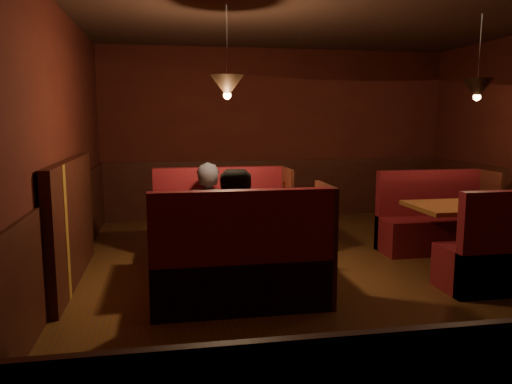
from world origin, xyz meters
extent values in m
cube|color=#5E3613|center=(0.00, 0.00, -0.01)|extent=(6.00, 7.00, 0.01)
cube|color=#39241B|center=(0.00, 0.00, 2.90)|extent=(6.00, 7.00, 0.01)
cube|color=#3C130F|center=(0.00, 3.50, 1.45)|extent=(6.00, 0.01, 2.90)
cube|color=#3C130F|center=(-3.00, 0.00, 1.45)|extent=(0.01, 7.00, 2.90)
cube|color=#330F0B|center=(0.00, 3.48, 0.50)|extent=(6.00, 0.04, 1.00)
cube|color=#330F0B|center=(-2.98, 0.00, 0.50)|extent=(0.04, 7.00, 1.00)
cube|color=#330F0B|center=(-2.92, 0.40, 0.65)|extent=(0.10, 2.20, 1.30)
cube|color=#A6772A|center=(-2.87, -0.15, 0.65)|extent=(0.01, 0.12, 1.30)
cylinder|color=#333333|center=(-1.29, 0.14, 2.45)|extent=(0.01, 0.01, 0.80)
cone|color=black|center=(-1.29, 0.14, 2.05)|extent=(0.34, 0.34, 0.22)
sphere|color=#FFBF72|center=(-1.29, 0.14, 1.96)|extent=(0.08, 0.08, 0.08)
cylinder|color=#333333|center=(1.50, 0.09, 2.45)|extent=(0.01, 0.01, 0.80)
cone|color=black|center=(1.50, 0.09, 2.05)|extent=(0.34, 0.34, 0.22)
sphere|color=#FFBF72|center=(1.50, 0.09, 1.96)|extent=(0.08, 0.08, 0.08)
cube|color=brown|center=(-1.29, 0.14, 0.77)|extent=(1.50, 0.91, 0.05)
cylinder|color=#330F0B|center=(-1.29, 0.14, 0.37)|extent=(0.15, 0.15, 0.75)
cylinder|color=#330F0B|center=(-1.29, 0.14, 0.02)|extent=(0.60, 0.60, 0.04)
cylinder|color=silver|center=(-1.22, 0.05, 0.81)|extent=(0.30, 0.30, 0.02)
cube|color=black|center=(-1.19, 0.05, 0.84)|extent=(0.10, 0.09, 0.04)
ellipsoid|color=silver|center=(-1.31, -0.03, 0.85)|extent=(0.07, 0.07, 0.06)
cube|color=tan|center=(-1.15, -0.11, 0.84)|extent=(0.09, 0.08, 0.03)
cylinder|color=silver|center=(-1.29, -0.05, 0.83)|extent=(0.07, 0.13, 0.01)
cylinder|color=silver|center=(-1.37, 0.34, 0.81)|extent=(0.28, 0.28, 0.02)
ellipsoid|color=beige|center=(-1.35, 0.37, 0.85)|extent=(0.11, 0.11, 0.06)
cube|color=silver|center=(-1.39, 0.28, 0.82)|extent=(0.21, 0.03, 0.00)
cylinder|color=white|center=(-0.96, 0.18, 0.85)|extent=(0.06, 0.06, 0.09)
cylinder|color=white|center=(-0.75, 0.36, 0.88)|extent=(0.08, 0.08, 0.16)
cylinder|color=white|center=(-0.74, -0.10, 0.88)|extent=(0.08, 0.08, 0.16)
cylinder|color=#47230F|center=(-0.67, 0.20, 0.89)|extent=(0.06, 0.06, 0.17)
cylinder|color=#47230F|center=(-0.67, 0.20, 1.01)|extent=(0.03, 0.03, 0.07)
ellipsoid|color=white|center=(-0.87, -0.05, 0.83)|extent=(0.12, 0.12, 0.05)
cube|color=#540915|center=(-1.29, 0.92, 0.24)|extent=(1.60, 0.59, 0.48)
cube|color=#540915|center=(-1.29, 1.15, 0.56)|extent=(1.60, 0.13, 1.12)
cube|color=#330F0B|center=(-0.47, 0.92, 0.56)|extent=(0.04, 0.59, 1.12)
cube|color=#540915|center=(-1.29, -0.63, 0.24)|extent=(1.60, 0.59, 0.48)
cube|color=#540915|center=(-1.29, -0.86, 0.56)|extent=(1.60, 0.13, 1.12)
cube|color=#330F0B|center=(-0.47, -0.63, 0.56)|extent=(0.04, 0.59, 1.12)
cube|color=brown|center=(1.50, 0.09, 0.72)|extent=(1.33, 0.85, 0.05)
cylinder|color=#330F0B|center=(1.50, 0.09, 0.35)|extent=(0.14, 0.14, 0.70)
cylinder|color=#330F0B|center=(1.50, 0.09, 0.02)|extent=(0.56, 0.56, 0.04)
cube|color=#540915|center=(1.50, 0.81, 0.22)|extent=(1.43, 0.55, 0.45)
cube|color=#540915|center=(1.50, 1.02, 0.52)|extent=(1.43, 0.12, 1.05)
cube|color=#330F0B|center=(2.23, 0.81, 0.52)|extent=(0.04, 0.55, 1.05)
cube|color=#540915|center=(1.50, -0.64, 0.22)|extent=(1.43, 0.55, 0.45)
imported|color=#2C2B34|center=(-1.44, 0.83, 0.78)|extent=(0.67, 0.55, 1.57)
imported|color=black|center=(-1.26, -0.52, 0.81)|extent=(0.88, 0.74, 1.62)
camera|label=1|loc=(-1.93, -5.02, 1.73)|focal=35.00mm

